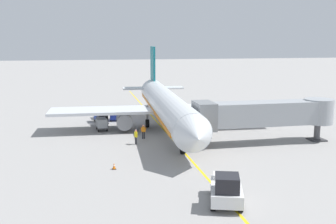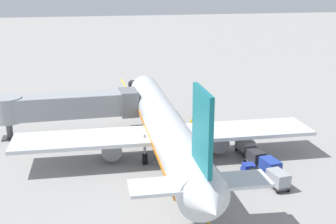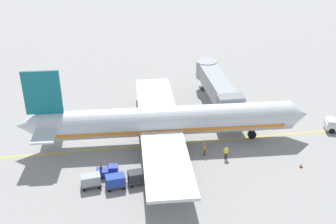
# 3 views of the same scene
# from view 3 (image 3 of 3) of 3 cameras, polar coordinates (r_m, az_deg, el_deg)

# --- Properties ---
(ground_plane) EXTENTS (400.00, 400.00, 0.00)m
(ground_plane) POSITION_cam_3_polar(r_m,az_deg,el_deg) (53.57, -1.72, -4.56)
(ground_plane) COLOR gray
(gate_lead_in_line) EXTENTS (0.24, 80.00, 0.01)m
(gate_lead_in_line) POSITION_cam_3_polar(r_m,az_deg,el_deg) (53.57, -1.72, -4.56)
(gate_lead_in_line) COLOR gold
(gate_lead_in_line) RESTS_ON ground
(parked_airliner) EXTENTS (30.22, 37.32, 10.63)m
(parked_airliner) POSITION_cam_3_polar(r_m,az_deg,el_deg) (52.38, -0.30, -1.31)
(parked_airliner) COLOR silver
(parked_airliner) RESTS_ON ground
(jet_bridge) EXTENTS (16.52, 3.50, 4.98)m
(jet_bridge) POSITION_cam_3_polar(r_m,az_deg,el_deg) (62.49, 6.73, 3.69)
(jet_bridge) COLOR #93999E
(jet_bridge) RESTS_ON ground
(baggage_tug_lead) EXTENTS (1.44, 2.58, 1.62)m
(baggage_tug_lead) POSITION_cam_3_polar(r_m,az_deg,el_deg) (47.94, -8.27, -8.10)
(baggage_tug_lead) COLOR #1E339E
(baggage_tug_lead) RESTS_ON ground
(baggage_cart_front) EXTENTS (1.55, 2.96, 1.58)m
(baggage_cart_front) POSITION_cam_3_polar(r_m,az_deg,el_deg) (46.43, -0.34, -8.72)
(baggage_cart_front) COLOR #4C4C51
(baggage_cart_front) RESTS_ON ground
(baggage_cart_second_in_train) EXTENTS (1.55, 2.96, 1.58)m
(baggage_cart_second_in_train) POSITION_cam_3_polar(r_m,az_deg,el_deg) (46.36, -4.22, -8.87)
(baggage_cart_second_in_train) COLOR #4C4C51
(baggage_cart_second_in_train) RESTS_ON ground
(baggage_cart_third_in_train) EXTENTS (1.55, 2.96, 1.58)m
(baggage_cart_third_in_train) POSITION_cam_3_polar(r_m,az_deg,el_deg) (45.96, -7.27, -9.40)
(baggage_cart_third_in_train) COLOR #4C4C51
(baggage_cart_third_in_train) RESTS_ON ground
(baggage_cart_tail_end) EXTENTS (1.55, 2.96, 1.58)m
(baggage_cart_tail_end) POSITION_cam_3_polar(r_m,az_deg,el_deg) (46.48, -10.62, -9.22)
(baggage_cart_tail_end) COLOR #4C4C51
(baggage_cart_tail_end) RESTS_ON ground
(ground_crew_wing_walker) EXTENTS (0.33, 0.72, 1.69)m
(ground_crew_wing_walker) POSITION_cam_3_polar(r_m,az_deg,el_deg) (50.79, 8.03, -5.53)
(ground_crew_wing_walker) COLOR #232328
(ground_crew_wing_walker) RESTS_ON ground
(ground_crew_loader) EXTENTS (0.72, 0.34, 1.69)m
(ground_crew_loader) POSITION_cam_3_polar(r_m,az_deg,el_deg) (51.19, 5.10, -5.06)
(ground_crew_loader) COLOR #232328
(ground_crew_loader) RESTS_ON ground
(safety_cone_nose_left) EXTENTS (0.36, 0.36, 0.59)m
(safety_cone_nose_left) POSITION_cam_3_polar(r_m,az_deg,el_deg) (51.69, 17.93, -6.98)
(safety_cone_nose_left) COLOR black
(safety_cone_nose_left) RESTS_ON ground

